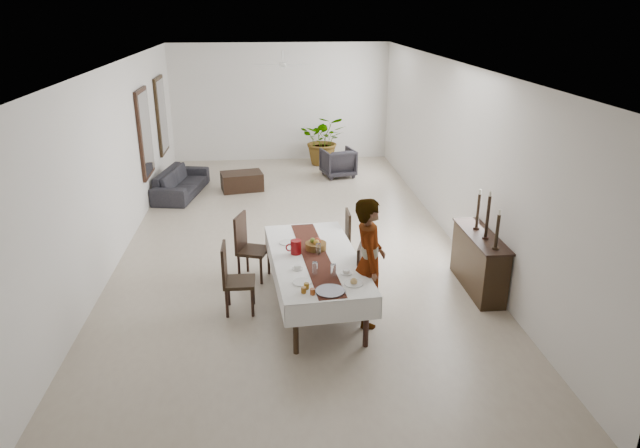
# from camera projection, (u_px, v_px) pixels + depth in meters

# --- Properties ---
(floor) EXTENTS (6.00, 12.00, 0.00)m
(floor) POSITION_uv_depth(u_px,v_px,m) (291.00, 238.00, 10.78)
(floor) COLOR #B7A991
(floor) RESTS_ON ground
(ceiling) EXTENTS (6.00, 12.00, 0.02)m
(ceiling) POSITION_uv_depth(u_px,v_px,m) (288.00, 64.00, 9.63)
(ceiling) COLOR white
(ceiling) RESTS_ON wall_back
(wall_back) EXTENTS (6.00, 0.02, 3.20)m
(wall_back) POSITION_uv_depth(u_px,v_px,m) (280.00, 103.00, 15.78)
(wall_back) COLOR silver
(wall_back) RESTS_ON floor
(wall_front) EXTENTS (6.00, 0.02, 3.20)m
(wall_front) POSITION_uv_depth(u_px,v_px,m) (321.00, 337.00, 4.63)
(wall_front) COLOR silver
(wall_front) RESTS_ON floor
(wall_left) EXTENTS (0.02, 12.00, 3.20)m
(wall_left) POSITION_uv_depth(u_px,v_px,m) (118.00, 160.00, 9.95)
(wall_left) COLOR silver
(wall_left) RESTS_ON floor
(wall_right) EXTENTS (0.02, 12.00, 3.20)m
(wall_right) POSITION_uv_depth(u_px,v_px,m) (453.00, 152.00, 10.47)
(wall_right) COLOR silver
(wall_right) RESTS_ON floor
(dining_table_top) EXTENTS (1.24, 2.55, 0.05)m
(dining_table_top) POSITION_uv_depth(u_px,v_px,m) (315.00, 259.00, 8.11)
(dining_table_top) COLOR black
(dining_table_top) RESTS_ON table_leg_fl
(table_leg_fl) EXTENTS (0.08, 0.08, 0.72)m
(table_leg_fl) POSITION_uv_depth(u_px,v_px,m) (296.00, 328.00, 7.10)
(table_leg_fl) COLOR black
(table_leg_fl) RESTS_ON floor
(table_leg_fr) EXTENTS (0.08, 0.08, 0.72)m
(table_leg_fr) POSITION_uv_depth(u_px,v_px,m) (366.00, 322.00, 7.25)
(table_leg_fr) COLOR black
(table_leg_fr) RESTS_ON floor
(table_leg_bl) EXTENTS (0.08, 0.08, 0.72)m
(table_leg_bl) POSITION_uv_depth(u_px,v_px,m) (276.00, 253.00, 9.25)
(table_leg_bl) COLOR black
(table_leg_bl) RESTS_ON floor
(table_leg_br) EXTENTS (0.08, 0.08, 0.72)m
(table_leg_br) POSITION_uv_depth(u_px,v_px,m) (330.00, 249.00, 9.40)
(table_leg_br) COLOR black
(table_leg_br) RESTS_ON floor
(tablecloth_top) EXTENTS (1.44, 2.75, 0.01)m
(tablecloth_top) POSITION_uv_depth(u_px,v_px,m) (315.00, 257.00, 8.10)
(tablecloth_top) COLOR white
(tablecloth_top) RESTS_ON dining_table_top
(tablecloth_drape_left) EXTENTS (0.24, 2.64, 0.31)m
(tablecloth_drape_left) POSITION_uv_depth(u_px,v_px,m) (274.00, 270.00, 8.05)
(tablecloth_drape_left) COLOR white
(tablecloth_drape_left) RESTS_ON dining_table_top
(tablecloth_drape_right) EXTENTS (0.24, 2.64, 0.31)m
(tablecloth_drape_right) POSITION_uv_depth(u_px,v_px,m) (356.00, 263.00, 8.25)
(tablecloth_drape_right) COLOR silver
(tablecloth_drape_right) RESTS_ON dining_table_top
(tablecloth_drape_near) EXTENTS (1.21, 0.11, 0.31)m
(tablecloth_drape_near) POSITION_uv_depth(u_px,v_px,m) (334.00, 312.00, 6.94)
(tablecloth_drape_near) COLOR silver
(tablecloth_drape_near) RESTS_ON dining_table_top
(tablecloth_drape_far) EXTENTS (1.21, 0.11, 0.31)m
(tablecloth_drape_far) POSITION_uv_depth(u_px,v_px,m) (302.00, 233.00, 9.37)
(tablecloth_drape_far) COLOR silver
(tablecloth_drape_far) RESTS_ON dining_table_top
(table_runner) EXTENTS (0.58, 2.59, 0.00)m
(table_runner) POSITION_uv_depth(u_px,v_px,m) (315.00, 257.00, 8.10)
(table_runner) COLOR #542318
(table_runner) RESTS_ON tablecloth_top
(red_pitcher) EXTENTS (0.17, 0.17, 0.21)m
(red_pitcher) POSITION_uv_depth(u_px,v_px,m) (296.00, 247.00, 8.16)
(red_pitcher) COLOR maroon
(red_pitcher) RESTS_ON tablecloth_top
(pitcher_handle) EXTENTS (0.12, 0.03, 0.12)m
(pitcher_handle) POSITION_uv_depth(u_px,v_px,m) (290.00, 247.00, 8.14)
(pitcher_handle) COLOR maroon
(pitcher_handle) RESTS_ON red_pitcher
(wine_glass_near) EXTENTS (0.07, 0.07, 0.17)m
(wine_glass_near) POSITION_uv_depth(u_px,v_px,m) (333.00, 271.00, 7.47)
(wine_glass_near) COLOR white
(wine_glass_near) RESTS_ON tablecloth_top
(wine_glass_mid) EXTENTS (0.07, 0.07, 0.17)m
(wine_glass_mid) POSITION_uv_depth(u_px,v_px,m) (315.00, 269.00, 7.53)
(wine_glass_mid) COLOR white
(wine_glass_mid) RESTS_ON tablecloth_top
(wine_glass_far) EXTENTS (0.07, 0.07, 0.17)m
(wine_glass_far) POSITION_uv_depth(u_px,v_px,m) (318.00, 249.00, 8.12)
(wine_glass_far) COLOR silver
(wine_glass_far) RESTS_ON tablecloth_top
(teacup_right) EXTENTS (0.09, 0.09, 0.06)m
(teacup_right) POSITION_uv_depth(u_px,v_px,m) (346.00, 272.00, 7.57)
(teacup_right) COLOR white
(teacup_right) RESTS_ON saucer_right
(saucer_right) EXTENTS (0.15, 0.15, 0.01)m
(saucer_right) POSITION_uv_depth(u_px,v_px,m) (346.00, 273.00, 7.58)
(saucer_right) COLOR white
(saucer_right) RESTS_ON tablecloth_top
(teacup_left) EXTENTS (0.09, 0.09, 0.06)m
(teacup_left) POSITION_uv_depth(u_px,v_px,m) (297.00, 267.00, 7.70)
(teacup_left) COLOR white
(teacup_left) RESTS_ON saucer_left
(saucer_left) EXTENTS (0.15, 0.15, 0.01)m
(saucer_left) POSITION_uv_depth(u_px,v_px,m) (297.00, 269.00, 7.71)
(saucer_left) COLOR silver
(saucer_left) RESTS_ON tablecloth_top
(plate_near_right) EXTENTS (0.25, 0.25, 0.02)m
(plate_near_right) POSITION_uv_depth(u_px,v_px,m) (354.00, 283.00, 7.30)
(plate_near_right) COLOR silver
(plate_near_right) RESTS_ON tablecloth_top
(bread_near_right) EXTENTS (0.09, 0.09, 0.09)m
(bread_near_right) POSITION_uv_depth(u_px,v_px,m) (354.00, 281.00, 7.29)
(bread_near_right) COLOR tan
(bread_near_right) RESTS_ON plate_near_right
(plate_near_left) EXTENTS (0.25, 0.25, 0.02)m
(plate_near_left) POSITION_uv_depth(u_px,v_px,m) (302.00, 282.00, 7.33)
(plate_near_left) COLOR silver
(plate_near_left) RESTS_ON tablecloth_top
(plate_far_left) EXTENTS (0.25, 0.25, 0.02)m
(plate_far_left) POSITION_uv_depth(u_px,v_px,m) (287.00, 243.00, 8.56)
(plate_far_left) COLOR white
(plate_far_left) RESTS_ON tablecloth_top
(serving_tray) EXTENTS (0.37, 0.37, 0.02)m
(serving_tray) POSITION_uv_depth(u_px,v_px,m) (330.00, 291.00, 7.10)
(serving_tray) COLOR #47474C
(serving_tray) RESTS_ON tablecloth_top
(jam_jar_a) EXTENTS (0.07, 0.07, 0.08)m
(jam_jar_a) POSITION_uv_depth(u_px,v_px,m) (313.00, 292.00, 7.03)
(jam_jar_a) COLOR brown
(jam_jar_a) RESTS_ON tablecloth_top
(jam_jar_b) EXTENTS (0.07, 0.07, 0.08)m
(jam_jar_b) POSITION_uv_depth(u_px,v_px,m) (304.00, 290.00, 7.07)
(jam_jar_b) COLOR brown
(jam_jar_b) RESTS_ON tablecloth_top
(jam_jar_c) EXTENTS (0.07, 0.07, 0.08)m
(jam_jar_c) POSITION_uv_depth(u_px,v_px,m) (306.00, 286.00, 7.17)
(jam_jar_c) COLOR #8B6014
(jam_jar_c) RESTS_ON tablecloth_top
(fruit_basket) EXTENTS (0.31, 0.31, 0.10)m
(fruit_basket) POSITION_uv_depth(u_px,v_px,m) (316.00, 246.00, 8.32)
(fruit_basket) COLOR brown
(fruit_basket) RESTS_ON tablecloth_top
(fruit_red) EXTENTS (0.09, 0.09, 0.09)m
(fruit_red) POSITION_uv_depth(u_px,v_px,m) (318.00, 241.00, 8.32)
(fruit_red) COLOR #99290F
(fruit_red) RESTS_ON fruit_basket
(fruit_green) EXTENTS (0.08, 0.08, 0.08)m
(fruit_green) POSITION_uv_depth(u_px,v_px,m) (313.00, 241.00, 8.32)
(fruit_green) COLOR #5D7222
(fruit_green) RESTS_ON fruit_basket
(fruit_yellow) EXTENTS (0.09, 0.09, 0.09)m
(fruit_yellow) POSITION_uv_depth(u_px,v_px,m) (316.00, 243.00, 8.25)
(fruit_yellow) COLOR orange
(fruit_yellow) RESTS_ON fruit_basket
(chair_right_near_seat) EXTENTS (0.54, 0.54, 0.05)m
(chair_right_near_seat) POSITION_uv_depth(u_px,v_px,m) (346.00, 280.00, 8.16)
(chair_right_near_seat) COLOR black
(chair_right_near_seat) RESTS_ON chair_right_near_leg_fl
(chair_right_near_leg_fl) EXTENTS (0.05, 0.05, 0.43)m
(chair_right_near_leg_fl) POSITION_uv_depth(u_px,v_px,m) (356.00, 301.00, 8.05)
(chair_right_near_leg_fl) COLOR black
(chair_right_near_leg_fl) RESTS_ON floor
(chair_right_near_leg_fr) EXTENTS (0.05, 0.05, 0.43)m
(chair_right_near_leg_fr) POSITION_uv_depth(u_px,v_px,m) (360.00, 290.00, 8.37)
(chair_right_near_leg_fr) COLOR black
(chair_right_near_leg_fr) RESTS_ON floor
(chair_right_near_leg_bl) EXTENTS (0.05, 0.05, 0.43)m
(chair_right_near_leg_bl) POSITION_uv_depth(u_px,v_px,m) (332.00, 299.00, 8.12)
(chair_right_near_leg_bl) COLOR black
(chair_right_near_leg_bl) RESTS_ON floor
(chair_right_near_leg_br) EXTENTS (0.05, 0.05, 0.43)m
(chair_right_near_leg_br) POSITION_uv_depth(u_px,v_px,m) (336.00, 288.00, 8.44)
(chair_right_near_leg_br) COLOR black
(chair_right_near_leg_br) RESTS_ON floor
(chair_right_near_back) EXTENTS (0.16, 0.42, 0.55)m
(chair_right_near_back) POSITION_uv_depth(u_px,v_px,m) (360.00, 262.00, 8.02)
(chair_right_near_back) COLOR black
(chair_right_near_back) RESTS_ON chair_right_near_seat
(chair_right_far_seat) EXTENTS (0.42, 0.42, 0.05)m
(chair_right_far_seat) POSITION_uv_depth(u_px,v_px,m) (336.00, 243.00, 9.44)
(chair_right_far_seat) COLOR black
(chair_right_far_seat) RESTS_ON chair_right_far_leg_fl
(chair_right_far_leg_fl) EXTENTS (0.04, 0.04, 0.41)m
(chair_right_far_leg_fl) POSITION_uv_depth(u_px,v_px,m) (348.00, 260.00, 9.38)
(chair_right_far_leg_fl) COLOR black
(chair_right_far_leg_fl) RESTS_ON floor
(chair_right_far_leg_fr) EXTENTS (0.04, 0.04, 0.41)m
(chair_right_far_leg_fr) POSITION_uv_depth(u_px,v_px,m) (345.00, 251.00, 9.69)
(chair_right_far_leg_fr) COLOR black
(chair_right_far_leg_fr) RESTS_ON floor
(chair_right_far_leg_bl) EXTENTS (0.04, 0.04, 0.41)m
(chair_right_far_leg_bl) POSITION_uv_depth(u_px,v_px,m) (327.00, 261.00, 9.34)
(chair_right_far_leg_bl) COLOR black
(chair_right_far_leg_bl) RESTS_ON floor
(chair_right_far_leg_br) EXTENTS (0.04, 0.04, 0.41)m
(chair_right_far_leg_br) POSITION_uv_depth(u_px,v_px,m) (325.00, 252.00, 9.66)
(chair_right_far_leg_br) COLOR black
(chair_right_far_leg_br) RESTS_ON floor
(chair_right_far_back) EXTENTS (0.04, 0.42, 0.53)m
(chair_right_far_back) POSITION_uv_depth(u_px,v_px,m) (348.00, 227.00, 9.35)
(chair_right_far_back) COLOR black
(chair_right_far_back) RESTS_ON chair_right_far_seat
(chair_left_near_seat) EXTENTS (0.44, 0.44, 0.05)m
(chair_left_near_seat) POSITION_uv_depth(u_px,v_px,m) (239.00, 282.00, 8.07)
(chair_left_near_seat) COLOR black
(chair_left_near_seat) RESTS_ON chair_left_near_leg_fl
(chair_left_near_leg_fl) EXTENTS (0.04, 0.04, 0.43)m
(chair_left_near_leg_fl) POSITION_uv_depth(u_px,v_px,m) (229.00, 292.00, 8.31)
(chair_left_near_leg_fl) COLOR black
(chair_left_near_leg_fl) RESTS_ON floor
(chair_left_near_leg_fr) EXTENTS (0.04, 0.04, 0.43)m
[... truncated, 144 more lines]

